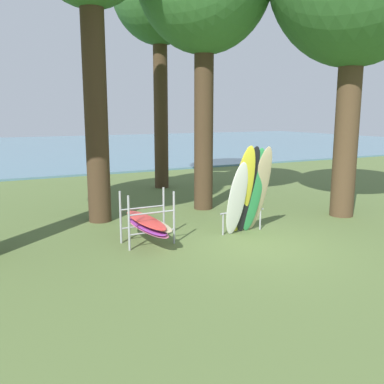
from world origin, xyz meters
The scene contains 4 objects.
ground_plane centered at (0.00, 0.00, 0.00)m, with size 80.00×80.00×0.00m, color #566B38.
lake_water centered at (0.00, 30.76, 0.05)m, with size 80.00×36.00×0.10m, color slate.
leaning_board_pile centered at (0.38, 0.73, 1.09)m, with size 1.30×0.83×2.29m.
board_storage_rack centered at (-2.15, 1.19, 0.50)m, with size 1.15×2.12×1.25m.
Camera 1 is at (-5.60, -7.84, 3.03)m, focal length 39.66 mm.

